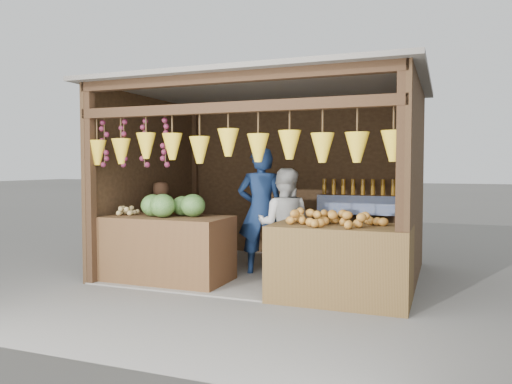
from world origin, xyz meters
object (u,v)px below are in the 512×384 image
at_px(counter_right, 340,263).
at_px(man_standing, 261,211).
at_px(counter_left, 168,249).
at_px(vendor_seated, 161,214).
at_px(woman_standing, 284,225).

height_order(counter_right, man_standing, man_standing).
height_order(counter_left, counter_right, counter_left).
distance_m(counter_left, counter_right, 2.33).
bearing_deg(counter_right, vendor_seated, 160.44).
xyz_separation_m(counter_left, woman_standing, (1.44, 0.57, 0.32)).
xyz_separation_m(counter_left, vendor_seated, (-0.67, 0.93, 0.36)).
relative_size(counter_left, woman_standing, 1.09).
relative_size(woman_standing, vendor_seated, 1.50).
height_order(counter_left, woman_standing, woman_standing).
relative_size(man_standing, woman_standing, 1.19).
height_order(woman_standing, vendor_seated, woman_standing).
height_order(counter_right, woman_standing, woman_standing).
relative_size(counter_left, man_standing, 0.91).
bearing_deg(woman_standing, counter_right, 133.86).
bearing_deg(counter_right, man_standing, 143.17).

